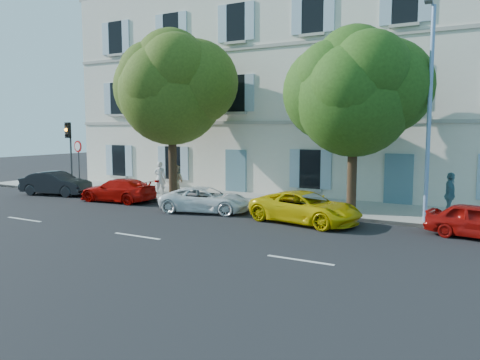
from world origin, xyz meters
The scene contains 17 objects.
ground centered at (0.00, 0.00, 0.00)m, with size 90.00×90.00×0.00m, color black.
sidewalk centered at (0.00, 4.45, 0.07)m, with size 36.00×4.50×0.15m, color #A09E96.
kerb centered at (0.00, 2.28, 0.08)m, with size 36.00×0.16×0.16m, color #9E998E.
building centered at (0.00, 10.20, 6.00)m, with size 28.00×7.00×12.00m, color silver.
car_dark_sedan centered at (-10.67, 1.39, 0.65)m, with size 1.38×3.96×1.31m, color black.
car_red_coupe centered at (-6.00, 1.33, 0.59)m, with size 1.64×4.04×1.17m, color #B90A05.
car_white_coupe centered at (-0.52, 1.03, 0.56)m, with size 1.84×4.00×1.11m, color white.
car_yellow_supercar centered at (4.20, 0.95, 0.62)m, with size 2.04×4.43×1.23m, color #D6B709.
car_red_hatchback centered at (10.27, 1.37, 0.58)m, with size 1.38×3.43×1.17m, color #950C09.
tree_left centered at (-4.10, 3.37, 5.49)m, with size 5.35×5.35×8.29m.
tree_right centered at (5.39, 3.13, 4.90)m, with size 4.81×4.81×7.40m.
traffic_light centered at (-11.25, 2.89, 2.96)m, with size 0.32×0.44×3.88m.
road_sign centered at (-10.25, 2.65, 2.19)m, with size 0.65×0.13×2.84m.
street_lamp centered at (8.33, 2.70, 4.72)m, with size 0.29×1.72×8.07m.
pedestrian_a centered at (-5.29, 3.78, 1.02)m, with size 0.64×0.42×1.75m, color silver.
pedestrian_b centered at (-4.13, 3.74, 0.95)m, with size 0.78×0.61×1.61m, color tan.
pedestrian_c centered at (9.06, 4.08, 1.05)m, with size 1.06×0.44×1.80m, color #436E7B.
Camera 1 is at (10.81, -15.97, 3.69)m, focal length 35.00 mm.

